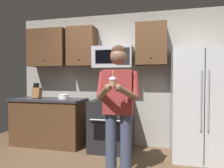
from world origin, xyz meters
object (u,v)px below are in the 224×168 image
object	(u,v)px
oven_range	(112,125)
person	(118,103)
knife_block	(37,93)
microwave	(113,57)
cupcake	(113,81)
refrigerator	(200,104)
bowl_large_white	(64,96)

from	to	relation	value
oven_range	person	world-z (taller)	person
knife_block	person	xyz separation A→B (m)	(1.86, -0.97, -0.04)
microwave	knife_block	distance (m)	1.69
oven_range	cupcake	xyz separation A→B (m)	(0.32, -1.33, 0.83)
refrigerator	bowl_large_white	world-z (taller)	refrigerator
microwave	person	bearing A→B (deg)	-73.90
oven_range	microwave	bearing A→B (deg)	89.98
microwave	refrigerator	bearing A→B (deg)	-6.03
cupcake	bowl_large_white	bearing A→B (deg)	134.01
oven_range	refrigerator	xyz separation A→B (m)	(1.50, -0.04, 0.44)
bowl_large_white	cupcake	world-z (taller)	cupcake
bowl_large_white	person	distance (m)	1.66
oven_range	bowl_large_white	world-z (taller)	bowl_large_white
refrigerator	bowl_large_white	xyz separation A→B (m)	(-2.49, 0.06, 0.07)
oven_range	microwave	distance (m)	1.26
knife_block	oven_range	bearing A→B (deg)	1.11
microwave	bowl_large_white	size ratio (longest dim) A/B	3.69
oven_range	knife_block	xyz separation A→B (m)	(-1.54, -0.03, 0.58)
oven_range	person	xyz separation A→B (m)	(0.32, -1.00, 0.53)
microwave	person	distance (m)	1.37
knife_block	person	size ratio (longest dim) A/B	0.18
microwave	cupcake	size ratio (longest dim) A/B	4.26
bowl_large_white	oven_range	bearing A→B (deg)	-1.49
refrigerator	knife_block	bearing A→B (deg)	179.82
knife_block	cupcake	distance (m)	2.29
knife_block	bowl_large_white	distance (m)	0.56
refrigerator	knife_block	size ratio (longest dim) A/B	5.63
microwave	knife_block	size ratio (longest dim) A/B	2.31
oven_range	person	distance (m)	1.18
knife_block	cupcake	bearing A→B (deg)	-34.88
oven_range	cupcake	size ratio (longest dim) A/B	5.36
oven_range	refrigerator	world-z (taller)	refrigerator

